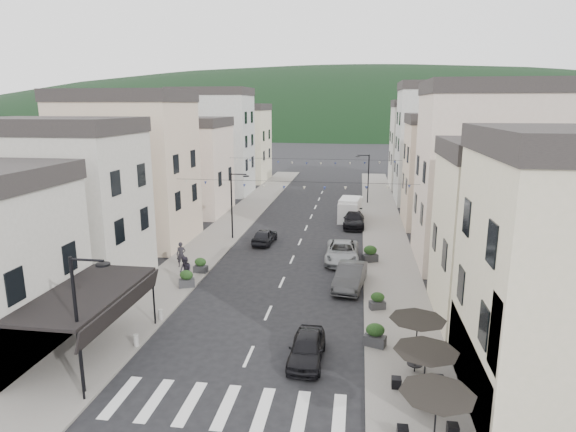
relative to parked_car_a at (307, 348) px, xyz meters
The scene contains 26 objects.
sidewalk_left 27.97m from the parked_car_a, 111.61° to the left, with size 4.00×76.00×0.12m, color slate.
sidewalk_right 26.43m from the parked_car_a, 79.75° to the left, with size 4.00×76.00×0.12m, color slate.
hill_backdrop 294.01m from the parked_car_a, 90.55° to the left, with size 640.00×360.00×70.00m, color black.
boutique_awning 10.39m from the parked_car_a, behind, with size 3.77×7.50×3.28m.
buildings_row_left 36.57m from the parked_car_a, 118.58° to the left, with size 10.20×54.16×14.00m.
buildings_row_right 33.24m from the parked_car_a, 69.07° to the left, with size 10.20×54.16×14.50m.
cafe_terrace 6.09m from the parked_car_a, 33.15° to the right, with size 2.50×8.10×2.53m.
streetlamp_left_near 9.98m from the parked_car_a, 155.11° to the right, with size 1.70×0.56×6.00m.
streetlamp_left_far 21.99m from the parked_car_a, 113.32° to the left, with size 1.70×0.56×6.00m.
streetlamp_right_far 38.24m from the parked_car_a, 85.45° to the left, with size 1.70×0.56×6.00m.
bollards 2.85m from the parked_car_a, 169.88° to the right, with size 11.66×10.26×0.60m.
bunting_near 16.99m from the parked_car_a, 99.93° to the left, with size 19.00×0.28×0.62m.
bunting_far 32.51m from the parked_car_a, 95.00° to the left, with size 19.00×0.28×0.62m.
parked_car_a is the anchor object (origin of this frame).
parked_car_b 9.89m from the parked_car_a, 79.51° to the left, with size 1.68×4.83×1.59m, color #2D2D2F.
parked_car_c 15.20m from the parked_car_a, 85.96° to the left, with size 2.50×5.42×1.51m, color gray.
parked_car_d 26.26m from the parked_car_a, 86.07° to the left, with size 2.04×5.02×1.46m, color black.
parked_car_e 19.96m from the parked_car_a, 106.84° to the left, with size 1.57×3.90×1.33m, color black.
delivery_van 29.20m from the parked_car_a, 87.27° to the left, with size 2.52×5.22×2.41m.
pedestrian_a 15.87m from the parked_car_a, 131.89° to the left, with size 0.68×0.44×1.85m, color black.
pedestrian_b 12.43m from the parked_car_a, 136.73° to the left, with size 0.90×0.70×1.86m, color #25202B.
planter_la 11.88m from the parked_car_a, 137.78° to the left, with size 1.16×0.90×1.14m.
planter_lb 13.95m from the parked_car_a, 129.11° to the left, with size 1.02×0.64×1.08m.
planter_ra 3.65m from the parked_car_a, 28.70° to the left, with size 1.18×0.88×1.18m.
planter_rb 7.16m from the parked_car_a, 61.03° to the left, with size 1.02×0.76×1.02m.
planter_rc 15.41m from the parked_car_a, 78.01° to the left, with size 1.28×1.02×1.27m.
Camera 1 is at (4.94, -14.45, 11.76)m, focal length 30.00 mm.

